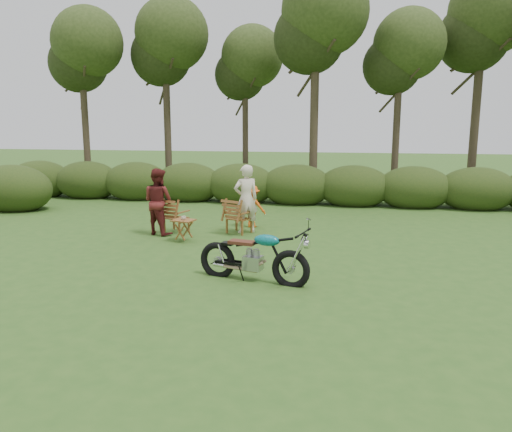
% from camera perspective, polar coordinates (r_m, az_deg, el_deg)
% --- Properties ---
extents(ground, '(80.00, 80.00, 0.00)m').
position_cam_1_polar(ground, '(9.09, -1.34, -7.50)').
color(ground, '#2C511B').
rests_on(ground, ground).
extents(tree_line, '(22.52, 11.62, 8.14)m').
position_cam_1_polar(tree_line, '(18.26, 6.65, 13.66)').
color(tree_line, '#33291C').
rests_on(tree_line, ground).
extents(motorcycle, '(2.17, 1.24, 1.17)m').
position_cam_1_polar(motorcycle, '(9.15, -0.34, -7.36)').
color(motorcycle, '#0DADB5').
rests_on(motorcycle, ground).
extents(lawn_chair_right, '(0.82, 0.82, 0.90)m').
position_cam_1_polar(lawn_chair_right, '(12.98, -1.93, -1.94)').
color(lawn_chair_right, brown).
rests_on(lawn_chair_right, ground).
extents(lawn_chair_left, '(0.76, 0.76, 0.89)m').
position_cam_1_polar(lawn_chair_left, '(13.28, -9.05, -1.79)').
color(lawn_chair_left, brown).
rests_on(lawn_chair_left, ground).
extents(side_table, '(0.61, 0.55, 0.54)m').
position_cam_1_polar(side_table, '(12.12, -8.26, -1.66)').
color(side_table, brown).
rests_on(side_table, ground).
extents(cup, '(0.13, 0.13, 0.09)m').
position_cam_1_polar(cup, '(12.05, -8.28, -0.22)').
color(cup, beige).
rests_on(cup, side_table).
extents(adult_a, '(0.77, 0.70, 1.77)m').
position_cam_1_polar(adult_a, '(13.02, -1.14, -1.91)').
color(adult_a, beige).
rests_on(adult_a, ground).
extents(adult_b, '(1.01, 0.92, 1.70)m').
position_cam_1_polar(adult_b, '(13.09, -10.97, -2.03)').
color(adult_b, '#5C1A1A').
rests_on(adult_b, ground).
extents(child, '(0.81, 0.55, 1.15)m').
position_cam_1_polar(child, '(13.70, -0.42, -1.27)').
color(child, orange).
rests_on(child, ground).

